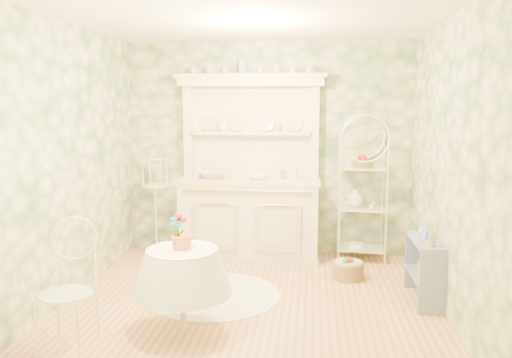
# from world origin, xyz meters

# --- Properties ---
(floor) EXTENTS (3.60, 3.60, 0.00)m
(floor) POSITION_xyz_m (0.00, 0.00, 0.00)
(floor) COLOR tan
(floor) RESTS_ON ground
(ceiling) EXTENTS (3.60, 3.60, 0.00)m
(ceiling) POSITION_xyz_m (0.00, 0.00, 2.70)
(ceiling) COLOR white
(ceiling) RESTS_ON floor
(wall_left) EXTENTS (3.60, 3.60, 0.00)m
(wall_left) POSITION_xyz_m (-1.80, 0.00, 1.35)
(wall_left) COLOR #E8E6C4
(wall_left) RESTS_ON floor
(wall_right) EXTENTS (3.60, 3.60, 0.00)m
(wall_right) POSITION_xyz_m (1.80, 0.00, 1.35)
(wall_right) COLOR #E8E6C4
(wall_right) RESTS_ON floor
(wall_back) EXTENTS (3.60, 3.60, 0.00)m
(wall_back) POSITION_xyz_m (0.00, 1.80, 1.35)
(wall_back) COLOR #E8E6C4
(wall_back) RESTS_ON floor
(wall_front) EXTENTS (3.60, 3.60, 0.00)m
(wall_front) POSITION_xyz_m (0.00, -1.80, 1.35)
(wall_front) COLOR #E8E6C4
(wall_front) RESTS_ON floor
(kitchen_dresser) EXTENTS (1.87, 0.61, 2.29)m
(kitchen_dresser) POSITION_xyz_m (-0.20, 1.52, 1.15)
(kitchen_dresser) COLOR white
(kitchen_dresser) RESTS_ON floor
(bakers_rack) EXTENTS (0.58, 0.44, 1.79)m
(bakers_rack) POSITION_xyz_m (1.19, 1.59, 0.89)
(bakers_rack) COLOR white
(bakers_rack) RESTS_ON floor
(side_shelf) EXTENTS (0.32, 0.68, 0.56)m
(side_shelf) POSITION_xyz_m (1.68, 0.29, 0.28)
(side_shelf) COLOR #7786AA
(side_shelf) RESTS_ON floor
(round_table) EXTENTS (0.70, 0.70, 0.65)m
(round_table) POSITION_xyz_m (-0.49, -0.63, 0.33)
(round_table) COLOR white
(round_table) RESTS_ON floor
(cafe_chair) EXTENTS (0.60, 0.60, 0.99)m
(cafe_chair) POSITION_xyz_m (-1.30, -1.05, 0.50)
(cafe_chair) COLOR white
(cafe_chair) RESTS_ON floor
(birdcage_stand) EXTENTS (0.35, 0.35, 1.45)m
(birdcage_stand) POSITION_xyz_m (-1.38, 1.44, 0.73)
(birdcage_stand) COLOR white
(birdcage_stand) RESTS_ON floor
(floor_basket) EXTENTS (0.45, 0.45, 0.23)m
(floor_basket) POSITION_xyz_m (0.99, 0.84, 0.12)
(floor_basket) COLOR olive
(floor_basket) RESTS_ON floor
(lace_rug) EXTENTS (1.49, 1.49, 0.01)m
(lace_rug) POSITION_xyz_m (-0.39, 0.19, 0.01)
(lace_rug) COLOR white
(lace_rug) RESTS_ON floor
(bowl_floral) EXTENTS (0.39, 0.39, 0.08)m
(bowl_floral) POSITION_xyz_m (-0.65, 1.49, 1.02)
(bowl_floral) COLOR white
(bowl_floral) RESTS_ON kitchen_dresser
(bowl_white) EXTENTS (0.27, 0.27, 0.07)m
(bowl_white) POSITION_xyz_m (-0.08, 1.42, 1.02)
(bowl_white) COLOR white
(bowl_white) RESTS_ON kitchen_dresser
(cup_left) EXTENTS (0.14, 0.14, 0.11)m
(cup_left) POSITION_xyz_m (-0.55, 1.68, 1.61)
(cup_left) COLOR white
(cup_left) RESTS_ON kitchen_dresser
(cup_right) EXTENTS (0.14, 0.14, 0.10)m
(cup_right) POSITION_xyz_m (0.13, 1.68, 1.61)
(cup_right) COLOR white
(cup_right) RESTS_ON kitchen_dresser
(potted_geranium) EXTENTS (0.19, 0.15, 0.31)m
(potted_geranium) POSITION_xyz_m (-0.51, -0.66, 0.85)
(potted_geranium) COLOR #3F7238
(potted_geranium) RESTS_ON round_table
(bottle_amber) EXTENTS (0.09, 0.09, 0.17)m
(bottle_amber) POSITION_xyz_m (1.68, 0.06, 0.68)
(bottle_amber) COLOR #B78043
(bottle_amber) RESTS_ON side_shelf
(bottle_blue) EXTENTS (0.07, 0.07, 0.11)m
(bottle_blue) POSITION_xyz_m (1.68, 0.31, 0.65)
(bottle_blue) COLOR #7FA3D2
(bottle_blue) RESTS_ON side_shelf
(bottle_glass) EXTENTS (0.09, 0.09, 0.10)m
(bottle_glass) POSITION_xyz_m (1.68, 0.48, 0.65)
(bottle_glass) COLOR silver
(bottle_glass) RESTS_ON side_shelf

